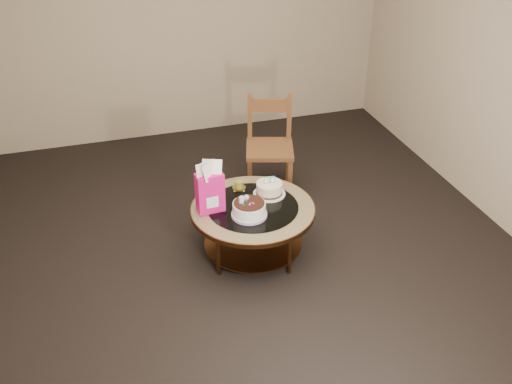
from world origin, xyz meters
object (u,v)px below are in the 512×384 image
object	(u,v)px
coffee_table	(253,215)
decorated_cake	(249,210)
cream_cake	(269,189)
dining_chair	(270,146)
gift_bag	(210,187)

from	to	relation	value
coffee_table	decorated_cake	xyz separation A→B (m)	(-0.07, -0.12, 0.13)
cream_cake	dining_chair	bearing A→B (deg)	80.37
coffee_table	dining_chair	bearing A→B (deg)	64.36
decorated_cake	cream_cake	distance (m)	0.36
cream_cake	gift_bag	size ratio (longest dim) A/B	0.63
cream_cake	coffee_table	bearing A→B (deg)	-134.58
cream_cake	dining_chair	world-z (taller)	dining_chair
cream_cake	dining_chair	size ratio (longest dim) A/B	0.28
coffee_table	decorated_cake	distance (m)	0.19
coffee_table	gift_bag	world-z (taller)	gift_bag
coffee_table	cream_cake	world-z (taller)	cream_cake
decorated_cake	gift_bag	bearing A→B (deg)	148.52
coffee_table	gift_bag	bearing A→B (deg)	171.59
cream_cake	gift_bag	world-z (taller)	gift_bag
decorated_cake	cream_cake	size ratio (longest dim) A/B	1.05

